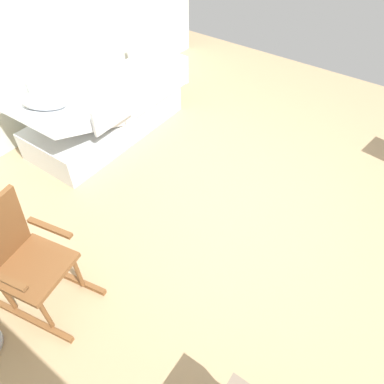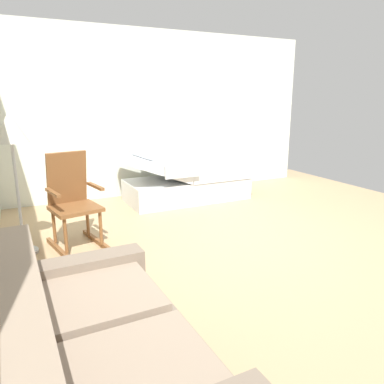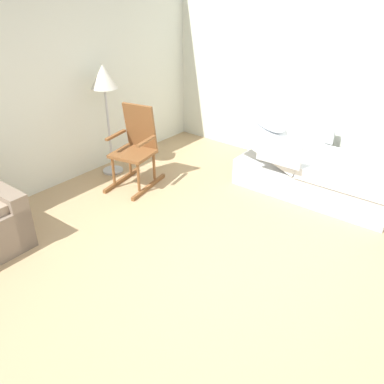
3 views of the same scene
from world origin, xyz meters
The scene contains 6 objects.
ground_plane centered at (0.00, 0.00, 0.00)m, with size 6.76×6.76×0.00m, color tan.
side_wall centered at (2.75, 0.00, 1.35)m, with size 0.10×5.47×2.70m, color silver.
hospital_bed centered at (2.03, -0.11, 0.30)m, with size 1.06×2.13×0.94m.
couch centered at (-1.66, 2.07, 0.31)m, with size 1.62×0.89×0.85m.
rocking_chair centered at (0.80, 1.84, 0.50)m, with size 0.84×0.62×1.05m.
floor_lamp centered at (0.82, 2.37, 1.23)m, with size 0.34×0.34×1.48m.
Camera 2 is at (-3.24, 2.34, 1.60)m, focal length 34.38 mm.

